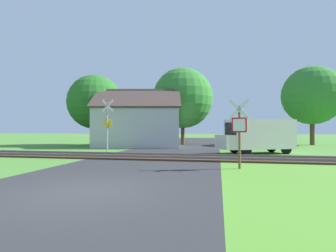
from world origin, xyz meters
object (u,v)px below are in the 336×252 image
Objects in this scene: stop_sign_near at (239,128)px; tree_far at (312,95)px; mail_truck at (257,135)px; house at (139,126)px; crossing_sign_far at (107,122)px; tree_center at (183,98)px; tree_left at (95,102)px.

tree_far is (8.54, 17.92, 3.40)m from stop_sign_near.
tree_far reaches higher than mail_truck.
crossing_sign_far is at bearing -102.87° from house.
mail_truck is at bearing 2.50° from crossing_sign_far.
mail_truck is (6.19, -9.17, -3.63)m from tree_center.
crossing_sign_far is 0.46× the size of tree_center.
tree_center is at bearing 9.65° from mail_truck.
tree_left is 9.03m from tree_center.
tree_far is (21.67, 4.39, 0.69)m from tree_left.
tree_far reaches higher than stop_sign_near.
tree_left is at bearing 159.37° from house.
mail_truck is at bearing -40.32° from house.
house is at bearing 35.99° from mail_truck.
house is 1.25× the size of tree_left.
tree_left is (-4.64, 7.34, 2.27)m from crossing_sign_far.
tree_center is (3.72, 3.53, 2.94)m from house.
mail_truck is at bearing -89.29° from stop_sign_near.
tree_left is 22.12m from tree_far.
tree_center reaches higher than crossing_sign_far.
stop_sign_near is 19.05m from tree_left.
mail_truck is at bearing -122.25° from tree_far.
crossing_sign_far is at bearing 70.36° from mail_truck.
mail_truck is (-6.87, -10.89, -3.81)m from tree_far.
tree_far is (16.78, 5.25, 3.12)m from house.
tree_center is 1.00× the size of tree_far.
house is 1.69× the size of mail_truck.
tree_center is at bearing -60.37° from stop_sign_near.
tree_far is at bearing -56.63° from mail_truck.
tree_far reaches higher than crossing_sign_far.
crossing_sign_far is at bearing -22.06° from stop_sign_near.
mail_truck is at bearing -23.70° from tree_left.
tree_center is 13.17m from tree_far.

